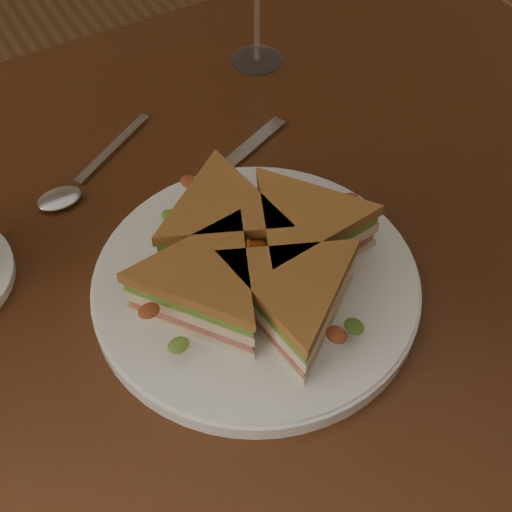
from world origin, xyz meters
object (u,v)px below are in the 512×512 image
object	(u,v)px
plate	(256,285)
sandwich_wedges	(256,260)
spoon	(73,186)
knife	(218,174)
table	(188,305)

from	to	relation	value
plate	sandwich_wedges	size ratio (longest dim) A/B	1.15
spoon	knife	distance (m)	0.16
table	knife	size ratio (longest dim) A/B	5.89
plate	spoon	distance (m)	0.24
table	knife	bearing A→B (deg)	42.03
spoon	plate	bearing A→B (deg)	-96.37
plate	spoon	bearing A→B (deg)	115.10
spoon	sandwich_wedges	bearing A→B (deg)	-96.37
knife	plate	bearing A→B (deg)	-127.61
sandwich_wedges	spoon	size ratio (longest dim) A/B	1.64
table	plate	bearing A→B (deg)	-65.95
spoon	table	bearing A→B (deg)	-95.70
table	knife	xyz separation A→B (m)	(0.08, 0.07, 0.10)
table	spoon	bearing A→B (deg)	115.77
table	spoon	distance (m)	0.18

